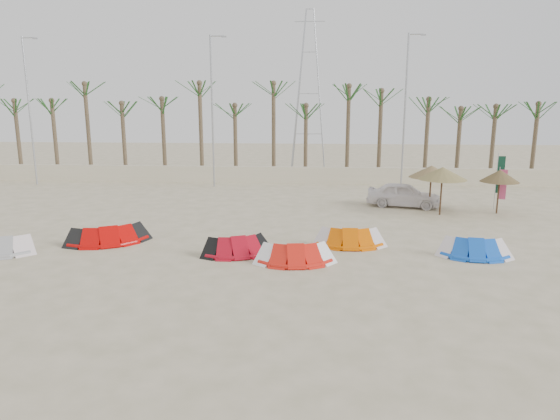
# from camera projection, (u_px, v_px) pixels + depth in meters

# --- Properties ---
(ground) EXTENTS (120.00, 120.00, 0.00)m
(ground) POSITION_uv_depth(u_px,v_px,m) (268.00, 280.00, 18.02)
(ground) COLOR beige
(ground) RESTS_ON ground
(boundary_wall) EXTENTS (60.00, 0.30, 1.30)m
(boundary_wall) POSITION_uv_depth(u_px,v_px,m) (294.00, 175.00, 39.33)
(boundary_wall) COLOR beige
(boundary_wall) RESTS_ON ground
(palm_line) EXTENTS (52.00, 4.00, 7.70)m
(palm_line) POSITION_uv_depth(u_px,v_px,m) (304.00, 100.00, 39.51)
(palm_line) COLOR brown
(palm_line) RESTS_ON ground
(lamp_a) EXTENTS (1.25, 0.14, 11.00)m
(lamp_a) POSITION_uv_depth(u_px,v_px,m) (30.00, 109.00, 37.66)
(lamp_a) COLOR #A5A8AD
(lamp_a) RESTS_ON ground
(lamp_b) EXTENTS (1.25, 0.14, 11.00)m
(lamp_b) POSITION_uv_depth(u_px,v_px,m) (213.00, 109.00, 36.70)
(lamp_b) COLOR #A5A8AD
(lamp_b) RESTS_ON ground
(lamp_c) EXTENTS (1.25, 0.14, 11.00)m
(lamp_c) POSITION_uv_depth(u_px,v_px,m) (405.00, 109.00, 35.73)
(lamp_c) COLOR #A5A8AD
(lamp_c) RESTS_ON ground
(pylon) EXTENTS (3.00, 3.00, 14.00)m
(pylon) POSITION_uv_depth(u_px,v_px,m) (308.00, 173.00, 45.24)
(pylon) COLOR #A5A8AD
(pylon) RESTS_ON ground
(kite_red_left) EXTENTS (4.08, 2.92, 0.90)m
(kite_red_left) POSITION_uv_depth(u_px,v_px,m) (111.00, 232.00, 22.96)
(kite_red_left) COLOR #BC0503
(kite_red_left) RESTS_ON ground
(kite_red_mid) EXTENTS (3.34, 2.37, 0.90)m
(kite_red_mid) POSITION_uv_depth(u_px,v_px,m) (239.00, 244.00, 21.16)
(kite_red_mid) COLOR #A40A19
(kite_red_mid) RESTS_ON ground
(kite_red_right) EXTENTS (3.26, 1.83, 0.90)m
(kite_red_right) POSITION_uv_depth(u_px,v_px,m) (296.00, 251.00, 20.10)
(kite_red_right) COLOR red
(kite_red_right) RESTS_ON ground
(kite_orange) EXTENTS (3.12, 1.56, 0.90)m
(kite_orange) POSITION_uv_depth(u_px,v_px,m) (349.00, 235.00, 22.48)
(kite_orange) COLOR #E35B00
(kite_orange) RESTS_ON ground
(kite_blue) EXTENTS (3.05, 1.81, 0.90)m
(kite_blue) POSITION_uv_depth(u_px,v_px,m) (473.00, 246.00, 20.85)
(kite_blue) COLOR blue
(kite_blue) RESTS_ON ground
(parasol_left) EXTENTS (2.71, 2.71, 2.74)m
(parasol_left) POSITION_uv_depth(u_px,v_px,m) (442.00, 173.00, 27.95)
(parasol_left) COLOR #4C331E
(parasol_left) RESTS_ON ground
(parasol_mid) EXTENTS (2.61, 2.61, 2.67)m
(parasol_mid) POSITION_uv_depth(u_px,v_px,m) (431.00, 172.00, 29.16)
(parasol_mid) COLOR #4C331E
(parasol_mid) RESTS_ON ground
(parasol_right) EXTENTS (2.18, 2.18, 2.54)m
(parasol_right) POSITION_uv_depth(u_px,v_px,m) (500.00, 176.00, 28.34)
(parasol_right) COLOR #4C331E
(parasol_right) RESTS_ON ground
(flag_pink) EXTENTS (0.45, 0.13, 2.66)m
(flag_pink) POSITION_uv_depth(u_px,v_px,m) (501.00, 186.00, 28.77)
(flag_pink) COLOR #A5A8AD
(flag_pink) RESTS_ON ground
(flag_green) EXTENTS (0.45, 0.05, 3.38)m
(flag_green) POSITION_uv_depth(u_px,v_px,m) (499.00, 176.00, 29.45)
(flag_green) COLOR #A5A8AD
(flag_green) RESTS_ON ground
(car) EXTENTS (4.67, 2.78, 1.49)m
(car) POSITION_uv_depth(u_px,v_px,m) (404.00, 195.00, 30.53)
(car) COLOR white
(car) RESTS_ON ground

